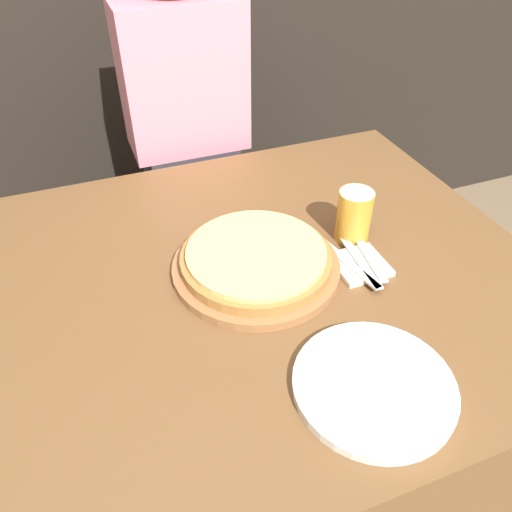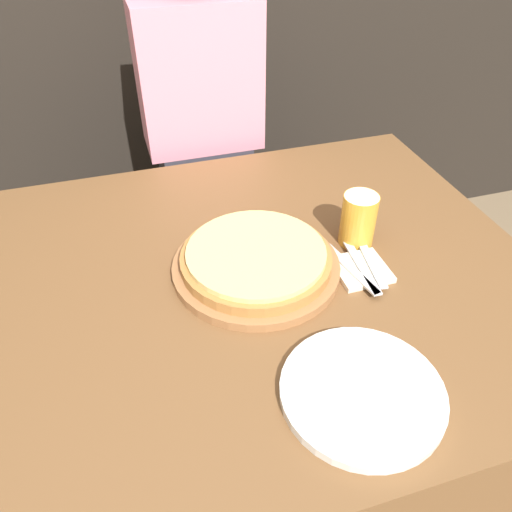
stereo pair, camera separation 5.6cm
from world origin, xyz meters
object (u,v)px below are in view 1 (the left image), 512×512
at_px(dinner_plate, 374,386).
at_px(spoon, 370,259).
at_px(dinner_knife, 360,262).
at_px(fork, 350,264).
at_px(diner_person, 190,158).
at_px(pizza_on_board, 256,261).
at_px(beer_glass, 354,214).

xyz_separation_m(dinner_plate, spoon, (0.16, 0.28, 0.01)).
distance_m(dinner_knife, spoon, 0.02).
bearing_deg(dinner_knife, spoon, -0.00).
distance_m(fork, dinner_knife, 0.02).
bearing_deg(dinner_plate, diner_person, 92.65).
xyz_separation_m(pizza_on_board, fork, (0.19, -0.07, -0.01)).
height_order(beer_glass, dinner_plate, beer_glass).
bearing_deg(fork, dinner_plate, -111.77).
distance_m(dinner_plate, dinner_knife, 0.32).
xyz_separation_m(pizza_on_board, beer_glass, (0.25, 0.03, 0.04)).
xyz_separation_m(beer_glass, diner_person, (-0.22, 0.63, -0.14)).
distance_m(pizza_on_board, fork, 0.20).
bearing_deg(spoon, dinner_plate, -119.90).
distance_m(spoon, diner_person, 0.77).
bearing_deg(beer_glass, dinner_knife, -109.23).
relative_size(dinner_plate, fork, 1.52).
distance_m(beer_glass, diner_person, 0.69).
relative_size(pizza_on_board, dinner_plate, 1.31).
distance_m(fork, diner_person, 0.76).
distance_m(dinner_plate, fork, 0.31).
relative_size(fork, spoon, 1.17).
bearing_deg(pizza_on_board, beer_glass, 7.02).
height_order(dinner_plate, diner_person, diner_person).
bearing_deg(dinner_plate, beer_glass, 65.71).
bearing_deg(spoon, beer_glass, 84.41).
xyz_separation_m(pizza_on_board, diner_person, (0.03, 0.67, -0.10)).
bearing_deg(diner_person, beer_glass, -70.83).
bearing_deg(spoon, fork, -180.00).
height_order(dinner_plate, dinner_knife, dinner_plate).
bearing_deg(diner_person, fork, -77.64).
height_order(fork, dinner_knife, same).
relative_size(spoon, diner_person, 0.11).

